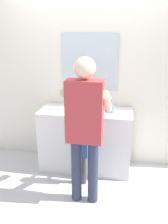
# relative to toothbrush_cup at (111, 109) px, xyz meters

# --- Properties ---
(ground_plane) EXTENTS (14.00, 14.00, 0.00)m
(ground_plane) POSITION_rel_toothbrush_cup_xyz_m (-0.35, -0.26, -0.93)
(ground_plane) COLOR silver
(back_wall) EXTENTS (4.40, 0.10, 2.70)m
(back_wall) POSITION_rel_toothbrush_cup_xyz_m (-0.35, 0.36, 0.42)
(back_wall) COLOR silver
(back_wall) RESTS_ON ground
(vanity_cabinet) EXTENTS (1.27, 0.54, 0.88)m
(vanity_cabinet) POSITION_rel_toothbrush_cup_xyz_m (-0.35, 0.04, -0.49)
(vanity_cabinet) COLOR white
(vanity_cabinet) RESTS_ON ground
(sink_basin) EXTENTS (0.37, 0.37, 0.11)m
(sink_basin) POSITION_rel_toothbrush_cup_xyz_m (-0.35, 0.02, 0.00)
(sink_basin) COLOR white
(sink_basin) RESTS_ON vanity_cabinet
(faucet) EXTENTS (0.18, 0.14, 0.18)m
(faucet) POSITION_rel_toothbrush_cup_xyz_m (-0.35, 0.24, 0.03)
(faucet) COLOR #B7BABF
(faucet) RESTS_ON vanity_cabinet
(toothbrush_cup) EXTENTS (0.07, 0.07, 0.21)m
(toothbrush_cup) POSITION_rel_toothbrush_cup_xyz_m (0.00, 0.00, 0.00)
(toothbrush_cup) COLOR #4C8EB2
(toothbrush_cup) RESTS_ON vanity_cabinet
(child_toddler) EXTENTS (0.27, 0.27, 0.87)m
(child_toddler) POSITION_rel_toothbrush_cup_xyz_m (-0.35, -0.36, -0.41)
(child_toddler) COLOR #47474C
(child_toddler) RESTS_ON ground
(adult_parent) EXTENTS (0.52, 0.55, 1.67)m
(adult_parent) POSITION_rel_toothbrush_cup_xyz_m (-0.23, -0.67, 0.07)
(adult_parent) COLOR #2D334C
(adult_parent) RESTS_ON ground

